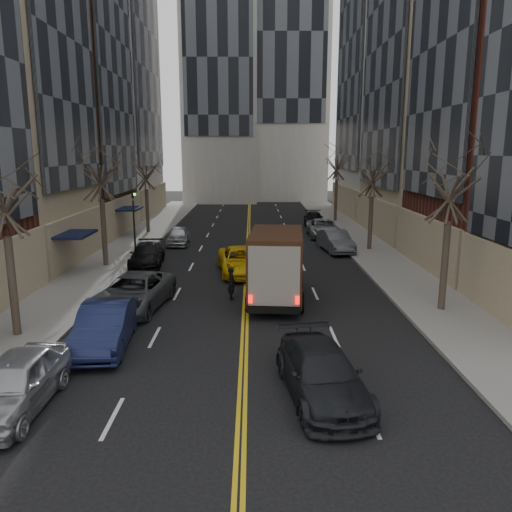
{
  "coord_description": "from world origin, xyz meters",
  "views": [
    {
      "loc": [
        0.29,
        -10.35,
        7.1
      ],
      "look_at": [
        0.49,
        12.83,
        2.2
      ],
      "focal_mm": 35.0,
      "sensor_mm": 36.0,
      "label": 1
    }
  ],
  "objects_px": {
    "ups_truck": "(276,266)",
    "pedestrian": "(232,283)",
    "taxi": "(242,261)",
    "observer_sedan": "(322,373)"
  },
  "relations": [
    {
      "from": "ups_truck",
      "to": "pedestrian",
      "type": "distance_m",
      "value": 2.37
    },
    {
      "from": "ups_truck",
      "to": "taxi",
      "type": "bearing_deg",
      "value": 112.55
    },
    {
      "from": "taxi",
      "to": "pedestrian",
      "type": "height_order",
      "value": "pedestrian"
    },
    {
      "from": "ups_truck",
      "to": "observer_sedan",
      "type": "xyz_separation_m",
      "value": [
        0.86,
        -9.59,
        -1.0
      ]
    },
    {
      "from": "ups_truck",
      "to": "pedestrian",
      "type": "xyz_separation_m",
      "value": [
        -2.15,
        0.28,
        -0.94
      ]
    },
    {
      "from": "observer_sedan",
      "to": "taxi",
      "type": "height_order",
      "value": "taxi"
    },
    {
      "from": "pedestrian",
      "to": "taxi",
      "type": "bearing_deg",
      "value": -14.7
    },
    {
      "from": "taxi",
      "to": "pedestrian",
      "type": "relative_size",
      "value": 3.45
    },
    {
      "from": "observer_sedan",
      "to": "taxi",
      "type": "xyz_separation_m",
      "value": [
        -2.62,
        15.1,
        0.03
      ]
    },
    {
      "from": "ups_truck",
      "to": "pedestrian",
      "type": "height_order",
      "value": "ups_truck"
    }
  ]
}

